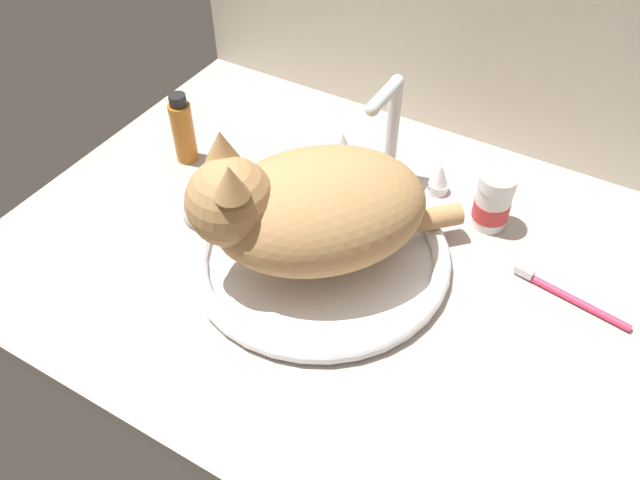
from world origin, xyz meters
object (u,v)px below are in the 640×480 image
(faucet, at_px, (389,141))
(toothbrush, at_px, (568,296))
(cat, at_px, (303,209))
(amber_bottle, at_px, (183,130))
(pill_bottle, at_px, (493,202))
(sink_basin, at_px, (320,254))

(faucet, xyz_separation_m, toothbrush, (0.32, -0.11, -0.07))
(cat, distance_m, toothbrush, 0.37)
(cat, height_order, toothbrush, cat)
(cat, xyz_separation_m, amber_bottle, (-0.29, 0.11, -0.05))
(faucet, distance_m, toothbrush, 0.35)
(pill_bottle, bearing_deg, sink_basin, -133.18)
(sink_basin, xyz_separation_m, amber_bottle, (-0.31, 0.09, 0.05))
(sink_basin, bearing_deg, faucet, 90.00)
(cat, height_order, pill_bottle, cat)
(faucet, height_order, toothbrush, faucet)
(amber_bottle, height_order, toothbrush, amber_bottle)
(sink_basin, height_order, pill_bottle, pill_bottle)
(sink_basin, xyz_separation_m, toothbrush, (0.32, 0.10, -0.00))
(cat, bearing_deg, sink_basin, 44.78)
(faucet, distance_m, pill_bottle, 0.18)
(pill_bottle, relative_size, amber_bottle, 0.75)
(pill_bottle, distance_m, toothbrush, 0.17)
(sink_basin, distance_m, pill_bottle, 0.27)
(cat, relative_size, amber_bottle, 2.84)
(faucet, relative_size, pill_bottle, 2.23)
(faucet, bearing_deg, sink_basin, -90.00)
(faucet, xyz_separation_m, amber_bottle, (-0.31, -0.12, -0.01))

